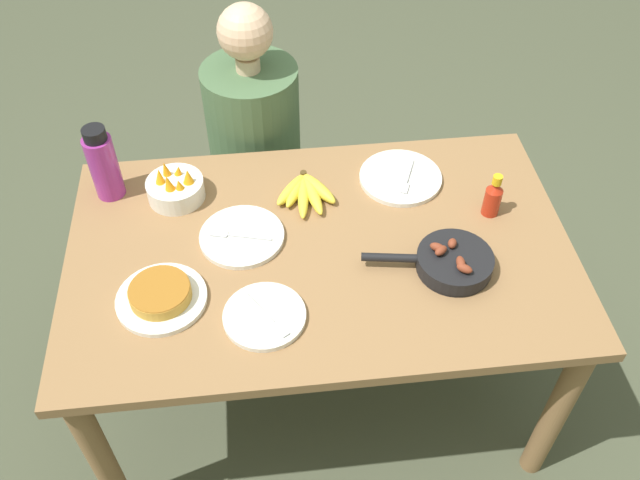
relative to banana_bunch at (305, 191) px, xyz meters
The scene contains 12 objects.
ground_plane 0.78m from the banana_bunch, 84.42° to the right, with size 14.00×14.00×0.00m, color #474C38.
dining_table 0.25m from the banana_bunch, 84.42° to the right, with size 1.46×0.90×0.73m.
banana_bunch is the anchor object (origin of this frame).
skillet 0.51m from the banana_bunch, 42.30° to the right, with size 0.36×0.21×0.08m.
frittata_plate_center 0.56m from the banana_bunch, 138.93° to the right, with size 0.24×0.24×0.05m.
empty_plate_near_front 0.31m from the banana_bunch, ahead, with size 0.26×0.26×0.02m.
empty_plate_far_left 0.26m from the banana_bunch, 141.30° to the right, with size 0.25×0.25×0.02m.
empty_plate_far_right 0.48m from the banana_bunch, 108.35° to the right, with size 0.22×0.22×0.02m.
fruit_bowl_mango 0.40m from the banana_bunch, behind, with size 0.17×0.17×0.12m.
water_bottle 0.61m from the banana_bunch, behind, with size 0.09×0.09×0.25m.
hot_sauce_bottle 0.57m from the banana_bunch, 13.96° to the right, with size 0.05×0.05×0.15m.
person_figure 0.54m from the banana_bunch, 108.40° to the left, with size 0.37×0.37×1.15m.
Camera 1 is at (-0.15, -1.31, 2.17)m, focal length 38.00 mm.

